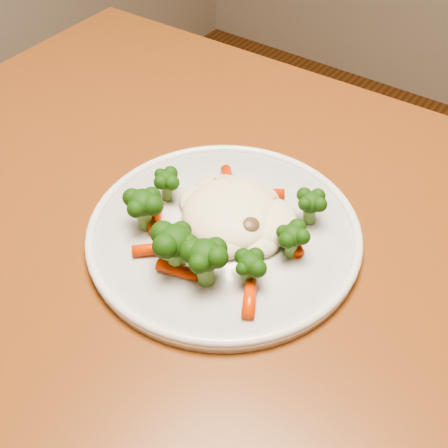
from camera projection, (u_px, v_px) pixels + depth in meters
name	position (u px, v px, depth m)	size (l,w,h in m)	color
dining_table	(272.00, 344.00, 0.62)	(1.15, 0.78, 0.75)	brown
plate	(224.00, 234.00, 0.58)	(0.28, 0.28, 0.01)	silver
meal	(220.00, 221.00, 0.56)	(0.19, 0.18, 0.05)	#F7EBC5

